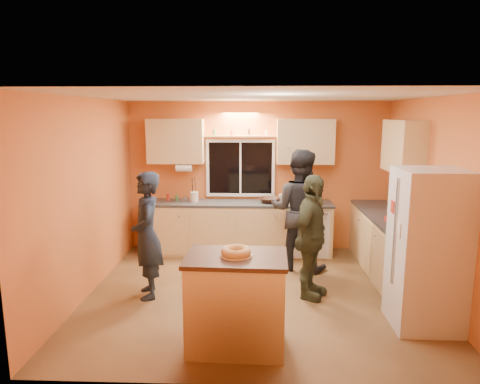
{
  "coord_description": "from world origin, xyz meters",
  "views": [
    {
      "loc": [
        -0.02,
        -5.44,
        2.39
      ],
      "look_at": [
        -0.25,
        0.4,
        1.32
      ],
      "focal_mm": 32.0,
      "sensor_mm": 36.0,
      "label": 1
    }
  ],
  "objects_px": {
    "island": "(236,301)",
    "person_center": "(299,210)",
    "person_left": "(147,235)",
    "person_right": "(311,237)",
    "refrigerator": "(427,249)"
  },
  "relations": [
    {
      "from": "island",
      "to": "person_center",
      "type": "xyz_separation_m",
      "value": [
        0.85,
        2.34,
        0.43
      ]
    },
    {
      "from": "person_left",
      "to": "island",
      "type": "bearing_deg",
      "value": 27.8
    },
    {
      "from": "person_left",
      "to": "person_right",
      "type": "relative_size",
      "value": 1.02
    },
    {
      "from": "island",
      "to": "person_right",
      "type": "xyz_separation_m",
      "value": [
        0.91,
        1.26,
        0.32
      ]
    },
    {
      "from": "person_left",
      "to": "person_right",
      "type": "height_order",
      "value": "person_left"
    },
    {
      "from": "refrigerator",
      "to": "person_center",
      "type": "distance_m",
      "value": 2.19
    },
    {
      "from": "island",
      "to": "person_left",
      "type": "bearing_deg",
      "value": 137.16
    },
    {
      "from": "person_center",
      "to": "refrigerator",
      "type": "bearing_deg",
      "value": 142.53
    },
    {
      "from": "refrigerator",
      "to": "person_right",
      "type": "relative_size",
      "value": 1.1
    },
    {
      "from": "refrigerator",
      "to": "person_center",
      "type": "height_order",
      "value": "person_center"
    },
    {
      "from": "person_left",
      "to": "person_center",
      "type": "distance_m",
      "value": 2.36
    },
    {
      "from": "refrigerator",
      "to": "person_left",
      "type": "relative_size",
      "value": 1.08
    },
    {
      "from": "person_center",
      "to": "person_right",
      "type": "relative_size",
      "value": 1.14
    },
    {
      "from": "person_left",
      "to": "person_center",
      "type": "relative_size",
      "value": 0.89
    },
    {
      "from": "island",
      "to": "person_left",
      "type": "relative_size",
      "value": 0.63
    }
  ]
}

